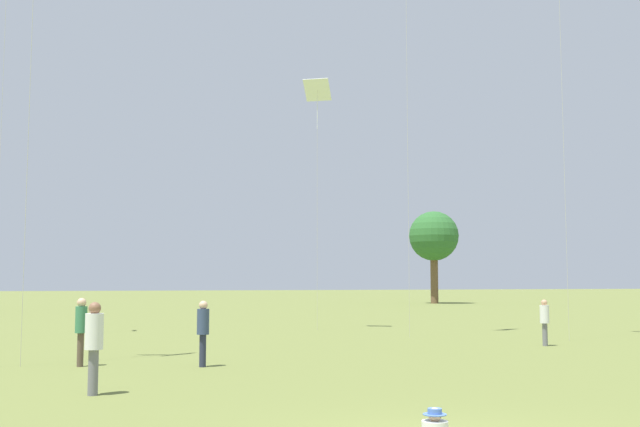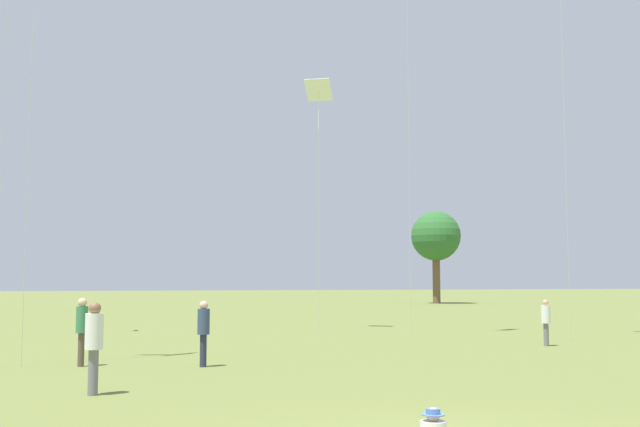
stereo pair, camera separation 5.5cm
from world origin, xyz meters
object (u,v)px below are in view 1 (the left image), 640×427
Objects in this scene: person_standing_4 at (545,318)px; distant_tree_0 at (434,237)px; kite_1 at (317,96)px; person_standing_0 at (81,325)px; person_standing_1 at (203,327)px; person_standing_2 at (94,339)px.

person_standing_4 is 45.57m from distant_tree_0.
person_standing_4 is 14.73m from kite_1.
person_standing_4 is 0.14× the size of kite_1.
person_standing_4 is (14.72, 2.20, -0.14)m from person_standing_0.
person_standing_1 is at bearing -69.52° from person_standing_4.
kite_1 is (8.99, 17.07, 9.48)m from person_standing_2.
person_standing_1 is 12.12m from person_standing_4.
person_standing_4 is at bearing -169.13° from kite_1.
person_standing_0 is 0.15× the size of kite_1.
person_standing_0 is 0.98× the size of person_standing_2.
person_standing_0 is at bearing -75.75° from person_standing_4.
distant_tree_0 is (26.61, 45.82, 5.23)m from person_standing_1.
person_standing_2 is 58.09m from distant_tree_0.
person_standing_1 is at bearing 103.58° from person_standing_2.
distant_tree_0 is (14.89, 42.73, 5.32)m from person_standing_4.
person_standing_0 is 54.07m from distant_tree_0.
distant_tree_0 is at bearing 43.94° from person_standing_1.
person_standing_1 is 0.94× the size of person_standing_2.
distant_tree_0 reaches higher than person_standing_0.
kite_1 reaches higher than person_standing_4.
person_standing_0 is at bearing -123.38° from distant_tree_0.
person_standing_0 is 1.13× the size of person_standing_4.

